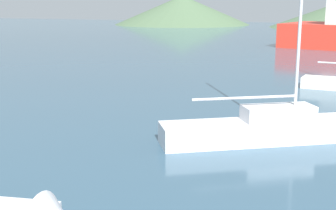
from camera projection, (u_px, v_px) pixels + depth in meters
The scene contains 2 objects.
sailboat_middle at pixel (278, 126), 17.39m from camera, with size 8.21×6.02×11.29m.
hill_west at pixel (182, 10), 107.98m from camera, with size 31.10×31.10×6.56m.
Camera 1 is at (5.91, -2.33, 5.08)m, focal length 50.00 mm.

